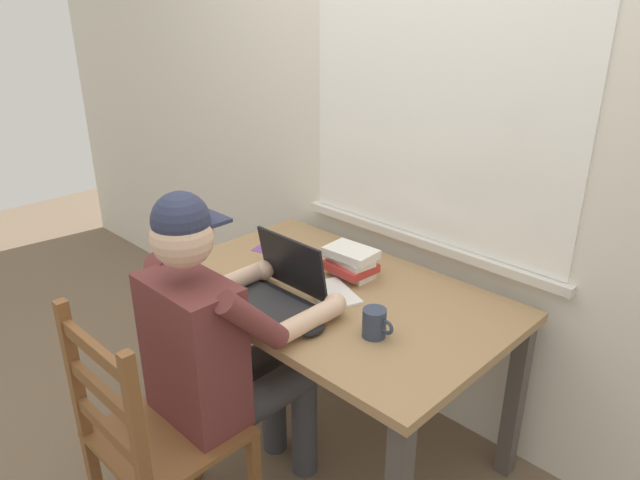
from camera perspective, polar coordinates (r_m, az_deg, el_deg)
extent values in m
plane|color=brown|center=(2.66, 1.03, -18.77)|extent=(8.00, 8.00, 0.00)
cube|color=silver|center=(2.41, 9.53, 11.41)|extent=(6.00, 0.04, 2.60)
cube|color=white|center=(2.34, 10.92, 11.57)|extent=(1.22, 0.01, 0.99)
cube|color=beige|center=(2.49, 9.96, -0.09)|extent=(1.28, 0.06, 0.04)
cube|color=#9E7A51|center=(2.25, 1.16, -5.31)|extent=(1.33, 0.83, 0.03)
cube|color=#4C4742|center=(2.67, -14.30, -10.22)|extent=(0.06, 0.06, 0.69)
cube|color=#4C4742|center=(3.03, -2.62, -5.09)|extent=(0.06, 0.06, 0.69)
cube|color=#4C4742|center=(2.42, 18.35, -14.53)|extent=(0.06, 0.06, 0.69)
cube|color=brown|center=(1.96, -12.16, -10.44)|extent=(0.34, 0.20, 0.50)
sphere|color=#DBB293|center=(1.77, -13.21, 0.27)|extent=(0.19, 0.19, 0.19)
sphere|color=#282D47|center=(1.75, -13.37, 1.84)|extent=(0.17, 0.17, 0.17)
cube|color=#282D47|center=(1.80, -11.05, 2.00)|extent=(0.13, 0.10, 0.01)
cylinder|color=#38383D|center=(2.25, -8.63, -12.93)|extent=(0.13, 0.40, 0.13)
cylinder|color=#38383D|center=(2.14, -5.59, -15.01)|extent=(0.13, 0.40, 0.13)
cylinder|color=#38383D|center=(2.49, -4.52, -15.39)|extent=(0.10, 0.10, 0.46)
cylinder|color=#38383D|center=(2.38, -1.53, -17.32)|extent=(0.10, 0.10, 0.46)
cylinder|color=brown|center=(2.07, -13.57, -3.65)|extent=(0.10, 0.25, 0.25)
cylinder|color=#DBB293|center=(2.23, -8.38, -3.98)|extent=(0.07, 0.28, 0.07)
sphere|color=#DBB293|center=(2.30, -5.46, -2.95)|extent=(0.08, 0.08, 0.08)
cylinder|color=brown|center=(1.78, -6.50, -7.82)|extent=(0.10, 0.25, 0.25)
cylinder|color=#DBB293|center=(1.96, -1.13, -7.78)|extent=(0.07, 0.28, 0.07)
sphere|color=#DBB293|center=(2.05, 1.48, -6.24)|extent=(0.08, 0.08, 0.08)
cube|color=brown|center=(2.06, -14.41, -17.69)|extent=(0.42, 0.42, 0.02)
cube|color=brown|center=(2.41, -12.36, -17.73)|extent=(0.04, 0.04, 0.44)
cube|color=brown|center=(1.71, -17.34, -17.12)|extent=(0.04, 0.04, 0.48)
cube|color=brown|center=(2.00, -22.78, -11.51)|extent=(0.04, 0.04, 0.48)
cube|color=brown|center=(1.92, -19.80, -16.98)|extent=(0.36, 0.02, 0.04)
cube|color=brown|center=(1.84, -20.40, -13.61)|extent=(0.36, 0.02, 0.04)
cube|color=brown|center=(1.76, -21.03, -9.93)|extent=(0.36, 0.02, 0.04)
cube|color=black|center=(2.14, -5.32, -6.21)|extent=(0.33, 0.23, 0.02)
cube|color=#2B2B2D|center=(2.14, -5.33, -5.99)|extent=(0.29, 0.17, 0.00)
cube|color=black|center=(2.17, -2.73, -2.31)|extent=(0.33, 0.05, 0.22)
cube|color=silver|center=(2.17, -2.73, -2.31)|extent=(0.29, 0.04, 0.19)
ellipsoid|color=black|center=(1.97, -0.69, -8.68)|extent=(0.06, 0.10, 0.03)
cylinder|color=silver|center=(2.45, -4.18, -1.36)|extent=(0.09, 0.09, 0.09)
torus|color=silver|center=(2.41, -3.30, -1.65)|extent=(0.05, 0.01, 0.05)
cylinder|color=#2D384C|center=(1.95, 5.28, -8.00)|extent=(0.08, 0.08, 0.10)
torus|color=#2D384C|center=(1.92, 6.49, -8.42)|extent=(0.05, 0.01, 0.05)
cube|color=white|center=(2.36, 3.00, -3.08)|extent=(0.19, 0.11, 0.03)
cube|color=#BC332D|center=(2.34, 2.99, -2.56)|extent=(0.19, 0.16, 0.03)
cube|color=white|center=(2.33, 2.87, -1.86)|extent=(0.21, 0.13, 0.03)
cube|color=white|center=(2.31, 3.02, -1.24)|extent=(0.21, 0.14, 0.03)
cube|color=white|center=(2.21, 1.18, -5.23)|extent=(0.26, 0.21, 0.01)
cube|color=#7A4293|center=(2.59, -4.99, -0.94)|extent=(0.15, 0.12, 0.00)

